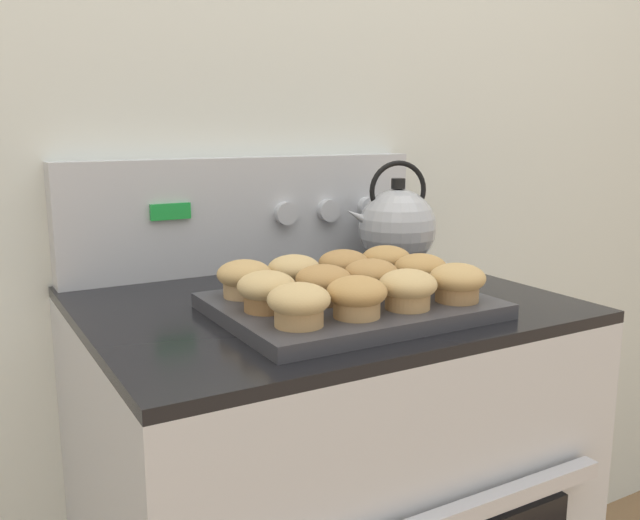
% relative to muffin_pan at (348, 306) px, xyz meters
% --- Properties ---
extents(wall_back, '(8.00, 0.05, 2.40)m').
position_rel_muffin_pan_xyz_m(wall_back, '(0.00, 0.43, 0.30)').
color(wall_back, silver).
rests_on(wall_back, ground_plane).
extents(control_panel, '(0.72, 0.07, 0.22)m').
position_rel_muffin_pan_xyz_m(control_panel, '(0.00, 0.37, 0.10)').
color(control_panel, '#B7BABF').
rests_on(control_panel, stove_range).
extents(muffin_pan, '(0.39, 0.30, 0.02)m').
position_rel_muffin_pan_xyz_m(muffin_pan, '(0.00, 0.00, 0.00)').
color(muffin_pan, '#38383D').
rests_on(muffin_pan, stove_range).
extents(muffin_r0_c0, '(0.08, 0.08, 0.06)m').
position_rel_muffin_pan_xyz_m(muffin_r0_c0, '(-0.13, -0.09, 0.04)').
color(muffin_r0_c0, tan).
rests_on(muffin_r0_c0, muffin_pan).
extents(muffin_r0_c1, '(0.08, 0.08, 0.06)m').
position_rel_muffin_pan_xyz_m(muffin_r0_c1, '(-0.04, -0.09, 0.04)').
color(muffin_r0_c1, tan).
rests_on(muffin_r0_c1, muffin_pan).
extents(muffin_r0_c2, '(0.08, 0.08, 0.06)m').
position_rel_muffin_pan_xyz_m(muffin_r0_c2, '(0.04, -0.09, 0.04)').
color(muffin_r0_c2, tan).
rests_on(muffin_r0_c2, muffin_pan).
extents(muffin_r0_c3, '(0.08, 0.08, 0.06)m').
position_rel_muffin_pan_xyz_m(muffin_r0_c3, '(0.13, -0.09, 0.04)').
color(muffin_r0_c3, '#A37A4C').
rests_on(muffin_r0_c3, muffin_pan).
extents(muffin_r1_c0, '(0.08, 0.08, 0.06)m').
position_rel_muffin_pan_xyz_m(muffin_r1_c0, '(-0.13, 0.00, 0.04)').
color(muffin_r1_c0, olive).
rests_on(muffin_r1_c0, muffin_pan).
extents(muffin_r1_c1, '(0.08, 0.08, 0.06)m').
position_rel_muffin_pan_xyz_m(muffin_r1_c1, '(-0.04, -0.00, 0.04)').
color(muffin_r1_c1, '#A37A4C').
rests_on(muffin_r1_c1, muffin_pan).
extents(muffin_r1_c2, '(0.08, 0.08, 0.06)m').
position_rel_muffin_pan_xyz_m(muffin_r1_c2, '(0.04, 0.00, 0.04)').
color(muffin_r1_c2, '#A37A4C').
rests_on(muffin_r1_c2, muffin_pan).
extents(muffin_r1_c3, '(0.08, 0.08, 0.06)m').
position_rel_muffin_pan_xyz_m(muffin_r1_c3, '(0.13, -0.00, 0.04)').
color(muffin_r1_c3, '#A37A4C').
rests_on(muffin_r1_c3, muffin_pan).
extents(muffin_r2_c0, '(0.08, 0.08, 0.06)m').
position_rel_muffin_pan_xyz_m(muffin_r2_c0, '(-0.13, 0.09, 0.04)').
color(muffin_r2_c0, tan).
rests_on(muffin_r2_c0, muffin_pan).
extents(muffin_r2_c1, '(0.08, 0.08, 0.06)m').
position_rel_muffin_pan_xyz_m(muffin_r2_c1, '(-0.04, 0.09, 0.04)').
color(muffin_r2_c1, olive).
rests_on(muffin_r2_c1, muffin_pan).
extents(muffin_r2_c2, '(0.08, 0.08, 0.06)m').
position_rel_muffin_pan_xyz_m(muffin_r2_c2, '(0.05, 0.09, 0.04)').
color(muffin_r2_c2, tan).
rests_on(muffin_r2_c2, muffin_pan).
extents(muffin_r2_c3, '(0.08, 0.08, 0.06)m').
position_rel_muffin_pan_xyz_m(muffin_r2_c3, '(0.13, 0.08, 0.04)').
color(muffin_r2_c3, olive).
rests_on(muffin_r2_c3, muffin_pan).
extents(tea_kettle, '(0.19, 0.15, 0.21)m').
position_rel_muffin_pan_xyz_m(tea_kettle, '(0.27, 0.25, 0.07)').
color(tea_kettle, '#ADAFB5').
rests_on(tea_kettle, stove_range).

